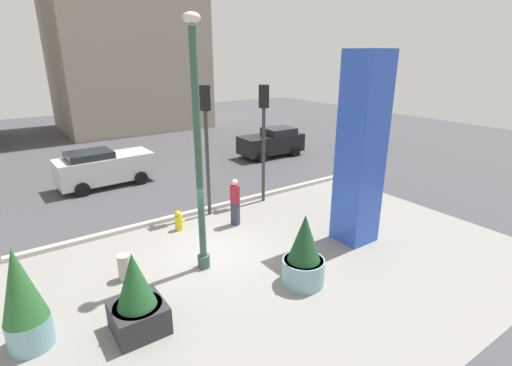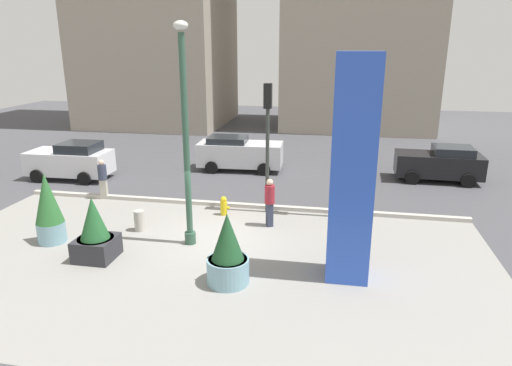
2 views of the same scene
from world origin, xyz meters
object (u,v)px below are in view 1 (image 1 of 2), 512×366
Objects in this scene: potted_plant_curbside at (304,255)px; fire_hydrant at (179,221)px; car_curb_east at (272,142)px; car_far_lane at (104,167)px; potted_plant_near_right at (23,300)px; traffic_light_corner at (206,131)px; traffic_light_far_side at (264,125)px; concrete_bollard at (125,267)px; potted_plant_mid_plaza at (137,298)px; art_pillar_blue at (361,151)px; lamp_post at (198,156)px; pedestrian_on_sidewalk at (235,200)px.

potted_plant_curbside reaches higher than fire_hydrant.
car_far_lane reaches higher than car_curb_east.
potted_plant_near_right is 8.03m from traffic_light_corner.
traffic_light_far_side is (2.58, -0.03, -0.06)m from traffic_light_corner.
concrete_bollard is 0.15× the size of traffic_light_corner.
traffic_light_far_side is at bearing -0.72° from traffic_light_corner.
car_far_lane is at bearing 79.39° from potted_plant_mid_plaza.
lamp_post is at bearing 165.93° from art_pillar_blue.
potted_plant_near_right is 0.48× the size of traffic_light_corner.
lamp_post is 3.93× the size of pedestrian_on_sidewalk.
fire_hydrant is 3.25m from concrete_bollard.
concrete_bollard is (-2.09, 0.69, -3.02)m from lamp_post.
potted_plant_near_right reaches higher than car_curb_east.
lamp_post is 2.92× the size of potted_plant_near_right.
potted_plant_curbside reaches higher than pedestrian_on_sidewalk.
art_pillar_blue reaches higher than potted_plant_mid_plaza.
traffic_light_corner is at bearing 59.32° from lamp_post.
car_far_lane is at bearing 110.72° from pedestrian_on_sidewalk.
fire_hydrant is at bearing -82.49° from car_far_lane.
potted_plant_near_right is 7.38m from pedestrian_on_sidewalk.
pedestrian_on_sidewalk is (-7.08, -7.15, 0.13)m from car_curb_east.
car_curb_east reaches higher than concrete_bollard.
art_pillar_blue is 5.56m from traffic_light_corner.
lamp_post is 5.11m from potted_plant_near_right.
potted_plant_mid_plaza is at bearing -99.18° from concrete_bollard.
potted_plant_near_right is at bearing 176.86° from art_pillar_blue.
pedestrian_on_sidewalk is at bearing 130.08° from art_pillar_blue.
fire_hydrant is at bearing 139.05° from art_pillar_blue.
lamp_post reaches higher than car_curb_east.
concrete_bollard is at bearing 164.67° from art_pillar_blue.
potted_plant_near_right is at bearing -149.63° from concrete_bollard.
traffic_light_corner is 1.02× the size of traffic_light_far_side.
traffic_light_corner is (6.55, 4.12, 2.15)m from potted_plant_near_right.
traffic_light_far_side reaches higher than car_far_lane.
potted_plant_mid_plaza is 0.97× the size of potted_plant_curbside.
lamp_post is 1.41× the size of traffic_light_corner.
potted_plant_mid_plaza is 8.93m from traffic_light_far_side.
potted_plant_curbside is at bearing -115.82° from traffic_light_far_side.
potted_plant_near_right is 10.21m from traffic_light_far_side.
traffic_light_far_side is (4.59, 3.35, -0.13)m from lamp_post.
lamp_post is at bearing -120.68° from traffic_light_corner.
potted_plant_near_right is 3.18× the size of fire_hydrant.
potted_plant_mid_plaza is at bearing -145.04° from traffic_light_far_side.
art_pillar_blue is at bearing -49.92° from pedestrian_on_sidewalk.
pedestrian_on_sidewalk is at bearing 21.54° from potted_plant_near_right.
art_pillar_blue is at bearing -14.07° from lamp_post.
fire_hydrant is 0.19× the size of car_curb_east.
potted_plant_mid_plaza is at bearing -100.61° from car_far_lane.
pedestrian_on_sidewalk is at bearing 16.12° from concrete_bollard.
art_pillar_blue is 12.06m from car_far_lane.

